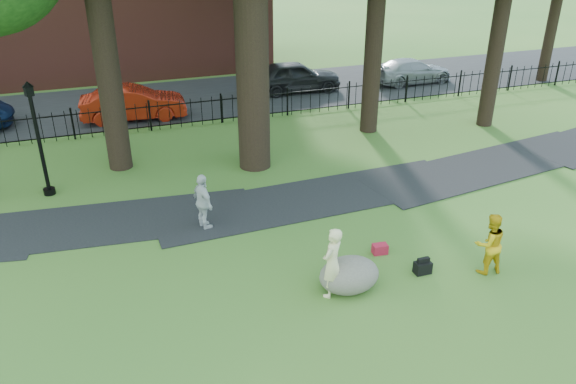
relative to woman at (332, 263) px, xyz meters
name	(u,v)px	position (x,y,z in m)	size (l,w,h in m)	color
ground	(335,270)	(0.50, 0.89, -0.88)	(120.00, 120.00, 0.00)	#326122
footpath	(314,198)	(1.50, 4.79, -0.88)	(36.00, 2.60, 0.03)	black
street	(203,98)	(0.50, 16.89, -0.88)	(80.00, 7.00, 0.02)	black
iron_fence	(221,109)	(0.50, 12.89, -0.28)	(44.00, 0.04, 1.20)	black
woman	(332,263)	(0.00, 0.00, 0.00)	(0.64, 0.42, 1.75)	beige
man	(489,244)	(4.00, -0.41, -0.08)	(0.78, 0.61, 1.60)	gold
pedestrian	(203,202)	(-2.12, 4.08, -0.05)	(0.97, 0.40, 1.65)	#B9B9BE
boulder	(349,273)	(0.50, 0.09, -0.45)	(1.46, 1.10, 0.86)	#5C594D
lamppost	(39,141)	(-6.34, 7.91, 0.92)	(0.36, 0.36, 3.67)	black
backpack	(423,268)	(2.49, 0.05, -0.72)	(0.41, 0.26, 0.31)	black
red_bag	(380,249)	(1.93, 1.22, -0.74)	(0.39, 0.24, 0.27)	maroon
red_sedan	(133,103)	(-2.98, 14.62, -0.14)	(1.55, 4.44, 1.46)	#9A1C0B
grey_car	(295,76)	(5.14, 16.37, -0.10)	(1.84, 4.58, 1.56)	black
silver_car	(412,71)	(11.59, 15.88, -0.24)	(1.79, 4.40, 1.28)	gray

